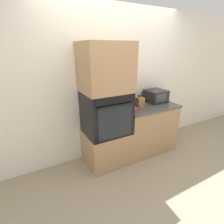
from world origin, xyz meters
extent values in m
plane|color=gray|center=(0.00, 0.00, 0.00)|extent=(12.00, 12.00, 0.00)
cube|color=silver|center=(0.00, 0.63, 1.25)|extent=(8.00, 0.05, 2.50)
cube|color=#A87F56|center=(-0.35, 0.30, 0.28)|extent=(0.69, 0.60, 0.56)
cube|color=black|center=(-0.35, 0.30, 0.90)|extent=(0.67, 0.59, 0.67)
cube|color=black|center=(-0.35, 0.00, 1.17)|extent=(0.64, 0.01, 0.11)
cube|color=#33E54C|center=(-0.35, 0.00, 1.17)|extent=(0.09, 0.00, 0.03)
cube|color=black|center=(-0.35, 0.00, 0.85)|extent=(0.55, 0.01, 0.50)
cylinder|color=black|center=(-0.35, -0.03, 1.10)|extent=(0.57, 0.02, 0.02)
cube|color=#A87F56|center=(-0.35, 0.30, 1.58)|extent=(0.69, 0.60, 0.70)
cube|color=#A87F56|center=(0.50, 0.30, 0.42)|extent=(1.01, 0.60, 0.85)
cube|color=#474442|center=(0.50, 0.30, 0.87)|extent=(1.03, 0.63, 0.03)
cylinder|color=#B7B7BC|center=(0.50, -0.01, 0.61)|extent=(0.22, 0.01, 0.01)
cube|color=#232326|center=(0.76, 0.40, 1.00)|extent=(0.36, 0.33, 0.23)
cube|color=#3D3D3F|center=(0.73, 0.23, 1.00)|extent=(0.23, 0.01, 0.15)
cube|color=olive|center=(0.30, 0.31, 0.97)|extent=(0.13, 0.14, 0.17)
cylinder|color=black|center=(0.27, 0.31, 1.07)|extent=(0.02, 0.02, 0.04)
cylinder|color=black|center=(0.30, 0.31, 1.07)|extent=(0.02, 0.02, 0.04)
cylinder|color=black|center=(0.33, 0.31, 1.07)|extent=(0.02, 0.02, 0.04)
cylinder|color=#B24C42|center=(0.12, 0.22, 0.90)|extent=(0.16, 0.16, 0.04)
cylinder|color=#427047|center=(0.11, 0.39, 0.91)|extent=(0.05, 0.05, 0.05)
cylinder|color=black|center=(0.11, 0.39, 0.94)|extent=(0.05, 0.05, 0.01)
cylinder|color=brown|center=(0.29, 0.42, 0.92)|extent=(0.05, 0.05, 0.08)
cylinder|color=red|center=(0.29, 0.42, 0.98)|extent=(0.04, 0.04, 0.02)
camera|label=1|loc=(-1.49, -1.98, 1.86)|focal=28.00mm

